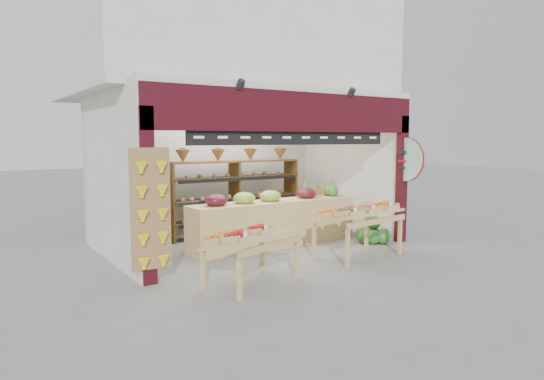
{
  "coord_description": "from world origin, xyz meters",
  "views": [
    {
      "loc": [
        -5.15,
        -7.98,
        2.17
      ],
      "look_at": [
        0.04,
        -0.2,
        1.19
      ],
      "focal_mm": 32.0,
      "sensor_mm": 36.0,
      "label": 1
    }
  ],
  "objects_px": {
    "back_shelving": "(235,184)",
    "display_table_left": "(245,239)",
    "watermelon_pile": "(373,234)",
    "refrigerator": "(125,198)",
    "mid_counter": "(274,221)",
    "display_table_right": "(358,213)",
    "cardboard_stack": "(215,239)"
  },
  "relations": [
    {
      "from": "back_shelving",
      "to": "display_table_left",
      "type": "xyz_separation_m",
      "value": [
        -1.81,
        -3.52,
        -0.46
      ]
    },
    {
      "from": "display_table_left",
      "to": "watermelon_pile",
      "type": "bearing_deg",
      "value": 16.08
    },
    {
      "from": "refrigerator",
      "to": "display_table_left",
      "type": "distance_m",
      "value": 3.58
    },
    {
      "from": "refrigerator",
      "to": "mid_counter",
      "type": "distance_m",
      "value": 3.02
    },
    {
      "from": "mid_counter",
      "to": "back_shelving",
      "type": "bearing_deg",
      "value": 92.95
    },
    {
      "from": "back_shelving",
      "to": "mid_counter",
      "type": "height_order",
      "value": "back_shelving"
    },
    {
      "from": "display_table_left",
      "to": "display_table_right",
      "type": "height_order",
      "value": "display_table_right"
    },
    {
      "from": "cardboard_stack",
      "to": "mid_counter",
      "type": "bearing_deg",
      "value": -11.94
    },
    {
      "from": "display_table_right",
      "to": "mid_counter",
      "type": "bearing_deg",
      "value": 114.85
    },
    {
      "from": "refrigerator",
      "to": "mid_counter",
      "type": "height_order",
      "value": "refrigerator"
    },
    {
      "from": "watermelon_pile",
      "to": "back_shelving",
      "type": "bearing_deg",
      "value": 128.97
    },
    {
      "from": "mid_counter",
      "to": "cardboard_stack",
      "type": "bearing_deg",
      "value": 168.06
    },
    {
      "from": "refrigerator",
      "to": "watermelon_pile",
      "type": "height_order",
      "value": "refrigerator"
    },
    {
      "from": "back_shelving",
      "to": "display_table_right",
      "type": "xyz_separation_m",
      "value": [
        0.84,
        -3.14,
        -0.35
      ]
    },
    {
      "from": "cardboard_stack",
      "to": "display_table_right",
      "type": "relative_size",
      "value": 0.58
    },
    {
      "from": "refrigerator",
      "to": "cardboard_stack",
      "type": "bearing_deg",
      "value": -59.42
    },
    {
      "from": "mid_counter",
      "to": "watermelon_pile",
      "type": "distance_m",
      "value": 2.14
    },
    {
      "from": "refrigerator",
      "to": "cardboard_stack",
      "type": "xyz_separation_m",
      "value": [
        1.37,
        -1.21,
        -0.77
      ]
    },
    {
      "from": "display_table_left",
      "to": "display_table_right",
      "type": "distance_m",
      "value": 2.69
    },
    {
      "from": "back_shelving",
      "to": "refrigerator",
      "type": "height_order",
      "value": "refrigerator"
    },
    {
      "from": "display_table_left",
      "to": "cardboard_stack",
      "type": "bearing_deg",
      "value": 73.7
    },
    {
      "from": "back_shelving",
      "to": "cardboard_stack",
      "type": "height_order",
      "value": "back_shelving"
    },
    {
      "from": "back_shelving",
      "to": "refrigerator",
      "type": "bearing_deg",
      "value": -179.51
    },
    {
      "from": "display_table_right",
      "to": "display_table_left",
      "type": "bearing_deg",
      "value": -171.78
    },
    {
      "from": "refrigerator",
      "to": "display_table_right",
      "type": "height_order",
      "value": "refrigerator"
    },
    {
      "from": "display_table_left",
      "to": "display_table_right",
      "type": "xyz_separation_m",
      "value": [
        2.66,
        0.38,
        0.11
      ]
    },
    {
      "from": "display_table_left",
      "to": "watermelon_pile",
      "type": "relative_size",
      "value": 2.26
    },
    {
      "from": "back_shelving",
      "to": "display_table_left",
      "type": "relative_size",
      "value": 1.96
    },
    {
      "from": "cardboard_stack",
      "to": "mid_counter",
      "type": "height_order",
      "value": "mid_counter"
    },
    {
      "from": "back_shelving",
      "to": "cardboard_stack",
      "type": "bearing_deg",
      "value": -132.97
    },
    {
      "from": "cardboard_stack",
      "to": "display_table_left",
      "type": "xyz_separation_m",
      "value": [
        -0.67,
        -2.29,
        0.47
      ]
    },
    {
      "from": "mid_counter",
      "to": "display_table_right",
      "type": "xyz_separation_m",
      "value": [
        0.76,
        -1.65,
        0.31
      ]
    }
  ]
}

